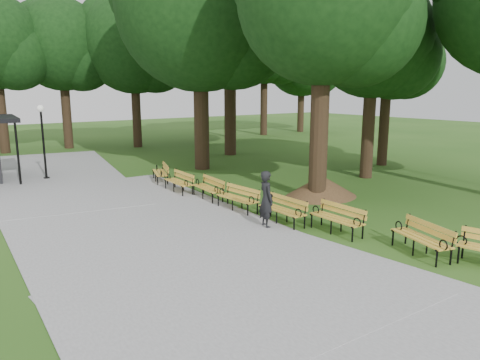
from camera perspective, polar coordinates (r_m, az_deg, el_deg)
ground at (r=13.90m, az=7.79°, el=-6.44°), size 100.00×100.00×0.00m
path at (r=14.21m, az=-12.79°, el=-6.10°), size 12.00×38.00×0.06m
person at (r=13.92m, az=3.38°, el=-2.47°), size 0.58×0.74×1.80m
lamp_post at (r=23.07m, az=-23.92°, el=6.20°), size 0.32×0.32×3.53m
dirt_mound at (r=18.27m, az=10.32°, el=-0.75°), size 2.58×2.58×0.86m
bench_1 at (r=12.66m, az=22.06°, el=-6.94°), size 1.15×2.00×0.88m
bench_2 at (r=13.75m, az=12.20°, el=-4.88°), size 0.65×1.90×0.88m
bench_3 at (r=14.44m, az=5.37°, el=-3.87°), size 0.64×1.90×0.88m
bench_4 at (r=15.89m, az=-0.35°, el=-2.38°), size 0.79×1.94×0.88m
bench_5 at (r=17.56m, az=-4.14°, el=-1.06°), size 0.80×1.95×0.88m
bench_6 at (r=18.82m, az=-7.86°, el=-0.28°), size 0.71×1.92×0.88m
bench_7 at (r=21.06m, az=-10.15°, el=0.91°), size 1.21×2.00×0.88m
lawn_tree_1 at (r=22.46m, az=16.64°, el=16.77°), size 5.45×5.45×9.25m
lawn_tree_2 at (r=24.31m, az=-5.19°, el=21.09°), size 8.55×8.55×12.62m
lawn_tree_4 at (r=29.60m, az=-1.32°, el=21.42°), size 7.84×7.84×13.30m
lawn_tree_5 at (r=26.49m, az=18.45°, el=15.50°), size 5.29×5.29×9.03m
tree_backdrop at (r=36.39m, az=-10.24°, el=16.77°), size 38.16×9.86×15.33m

